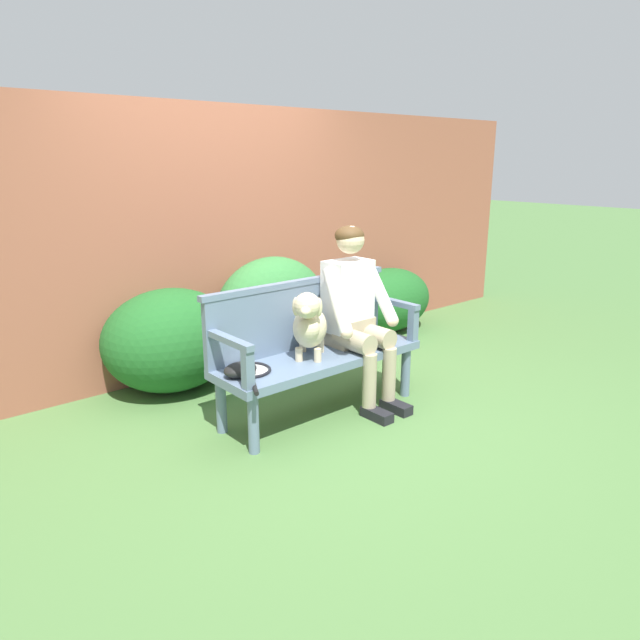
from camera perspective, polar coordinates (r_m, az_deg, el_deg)
name	(u,v)px	position (r m, az deg, el deg)	size (l,w,h in m)	color
ground_plane	(320,412)	(4.27, 0.00, -8.97)	(40.00, 40.00, 0.00)	#4C753D
brick_garden_fence	(206,238)	(5.16, -11.02, 7.81)	(8.00, 0.30, 2.20)	#9E5642
hedge_bush_far_left	(387,300)	(6.16, 6.57, 1.94)	(1.08, 0.69, 0.67)	#1E5B23
hedge_bush_mid_right	(273,310)	(5.17, -4.63, 0.96)	(1.08, 0.75, 0.95)	#337538
hedge_bush_mid_left	(171,340)	(4.71, -14.33, -1.88)	(1.07, 0.93, 0.80)	#1E5B23
garden_bench	(320,362)	(4.13, 0.00, -4.16)	(1.56, 0.50, 0.44)	slate
bench_backrest	(300,313)	(4.19, -1.94, 0.66)	(1.60, 0.06, 0.50)	slate
bench_armrest_left_end	(236,352)	(3.56, -8.18, -3.12)	(0.06, 0.50, 0.28)	slate
bench_armrest_right_end	(401,312)	(4.49, 7.93, 0.82)	(0.06, 0.50, 0.28)	slate
person_seated	(355,309)	(4.23, 3.46, 1.05)	(0.56, 0.65, 1.31)	black
dog_on_bench	(309,324)	(3.95, -1.06, -0.40)	(0.44, 0.43, 0.49)	beige
tennis_racket	(249,372)	(3.78, -6.91, -5.02)	(0.40, 0.57, 0.03)	black
baseball_glove	(241,370)	(3.72, -7.74, -4.83)	(0.22, 0.17, 0.09)	black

